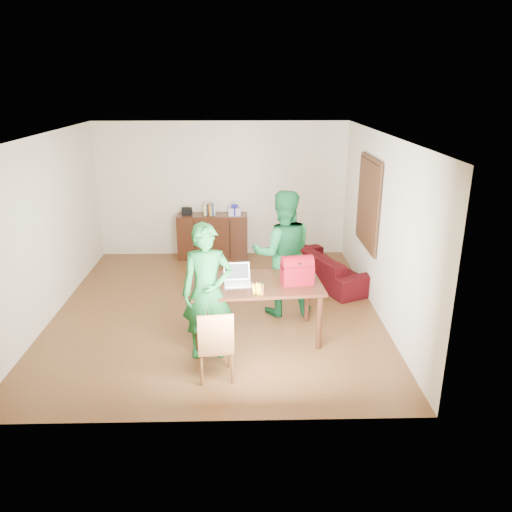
{
  "coord_description": "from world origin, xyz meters",
  "views": [
    {
      "loc": [
        0.44,
        -7.18,
        3.41
      ],
      "look_at": [
        0.6,
        -0.7,
        1.14
      ],
      "focal_mm": 35.0,
      "sensor_mm": 36.0,
      "label": 1
    }
  ],
  "objects_px": {
    "chair": "(216,358)",
    "person_near": "(207,292)",
    "bottle": "(262,288)",
    "person_far": "(283,253)",
    "sofa": "(329,267)",
    "red_bag": "(297,273)",
    "laptop": "(238,281)",
    "table": "(256,290)"
  },
  "relations": [
    {
      "from": "person_far",
      "to": "red_bag",
      "type": "bearing_deg",
      "value": 96.09
    },
    {
      "from": "table",
      "to": "chair",
      "type": "relative_size",
      "value": 2.0
    },
    {
      "from": "table",
      "to": "red_bag",
      "type": "distance_m",
      "value": 0.61
    },
    {
      "from": "sofa",
      "to": "chair",
      "type": "bearing_deg",
      "value": 124.16
    },
    {
      "from": "table",
      "to": "laptop",
      "type": "height_order",
      "value": "laptop"
    },
    {
      "from": "table",
      "to": "chair",
      "type": "xyz_separation_m",
      "value": [
        -0.51,
        -1.01,
        -0.45
      ]
    },
    {
      "from": "table",
      "to": "person_near",
      "type": "distance_m",
      "value": 0.81
    },
    {
      "from": "red_bag",
      "to": "person_near",
      "type": "bearing_deg",
      "value": -169.48
    },
    {
      "from": "person_far",
      "to": "bottle",
      "type": "xyz_separation_m",
      "value": [
        -0.36,
        -1.21,
        -0.06
      ]
    },
    {
      "from": "chair",
      "to": "person_near",
      "type": "height_order",
      "value": "person_near"
    },
    {
      "from": "table",
      "to": "laptop",
      "type": "relative_size",
      "value": 4.84
    },
    {
      "from": "bottle",
      "to": "sofa",
      "type": "distance_m",
      "value": 2.84
    },
    {
      "from": "chair",
      "to": "bottle",
      "type": "bearing_deg",
      "value": 40.74
    },
    {
      "from": "chair",
      "to": "sofa",
      "type": "height_order",
      "value": "chair"
    },
    {
      "from": "person_far",
      "to": "person_near",
      "type": "bearing_deg",
      "value": 47.57
    },
    {
      "from": "person_near",
      "to": "laptop",
      "type": "height_order",
      "value": "person_near"
    },
    {
      "from": "bottle",
      "to": "sofa",
      "type": "bearing_deg",
      "value": 62.2
    },
    {
      "from": "person_far",
      "to": "red_bag",
      "type": "relative_size",
      "value": 4.61
    },
    {
      "from": "chair",
      "to": "red_bag",
      "type": "height_order",
      "value": "red_bag"
    },
    {
      "from": "bottle",
      "to": "sofa",
      "type": "relative_size",
      "value": 0.09
    },
    {
      "from": "chair",
      "to": "bottle",
      "type": "relative_size",
      "value": 5.42
    },
    {
      "from": "laptop",
      "to": "sofa",
      "type": "relative_size",
      "value": 0.2
    },
    {
      "from": "chair",
      "to": "person_near",
      "type": "relative_size",
      "value": 0.51
    },
    {
      "from": "bottle",
      "to": "sofa",
      "type": "xyz_separation_m",
      "value": [
        1.29,
        2.45,
        -0.63
      ]
    },
    {
      "from": "chair",
      "to": "sofa",
      "type": "xyz_separation_m",
      "value": [
        1.86,
        3.06,
        0.01
      ]
    },
    {
      "from": "bottle",
      "to": "red_bag",
      "type": "relative_size",
      "value": 0.4
    },
    {
      "from": "person_far",
      "to": "laptop",
      "type": "relative_size",
      "value": 5.12
    },
    {
      "from": "chair",
      "to": "person_far",
      "type": "height_order",
      "value": "person_far"
    },
    {
      "from": "laptop",
      "to": "bottle",
      "type": "distance_m",
      "value": 0.47
    },
    {
      "from": "person_near",
      "to": "person_far",
      "type": "bearing_deg",
      "value": 43.95
    },
    {
      "from": "person_near",
      "to": "laptop",
      "type": "distance_m",
      "value": 0.56
    },
    {
      "from": "red_bag",
      "to": "bottle",
      "type": "bearing_deg",
      "value": -152.44
    },
    {
      "from": "person_near",
      "to": "laptop",
      "type": "xyz_separation_m",
      "value": [
        0.38,
        0.41,
        -0.02
      ]
    },
    {
      "from": "person_far",
      "to": "sofa",
      "type": "bearing_deg",
      "value": -129.84
    },
    {
      "from": "person_near",
      "to": "person_far",
      "type": "distance_m",
      "value": 1.65
    },
    {
      "from": "bottle",
      "to": "chair",
      "type": "bearing_deg",
      "value": -133.02
    },
    {
      "from": "laptop",
      "to": "red_bag",
      "type": "relative_size",
      "value": 0.9
    },
    {
      "from": "chair",
      "to": "bottle",
      "type": "height_order",
      "value": "bottle"
    },
    {
      "from": "laptop",
      "to": "person_far",
      "type": "bearing_deg",
      "value": 47.11
    },
    {
      "from": "chair",
      "to": "person_near",
      "type": "distance_m",
      "value": 0.84
    },
    {
      "from": "laptop",
      "to": "table",
      "type": "bearing_deg",
      "value": 7.46
    },
    {
      "from": "laptop",
      "to": "red_bag",
      "type": "xyz_separation_m",
      "value": [
        0.8,
        0.03,
        0.11
      ]
    }
  ]
}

